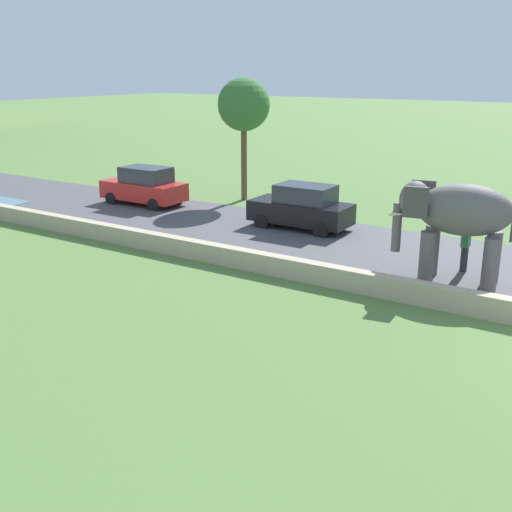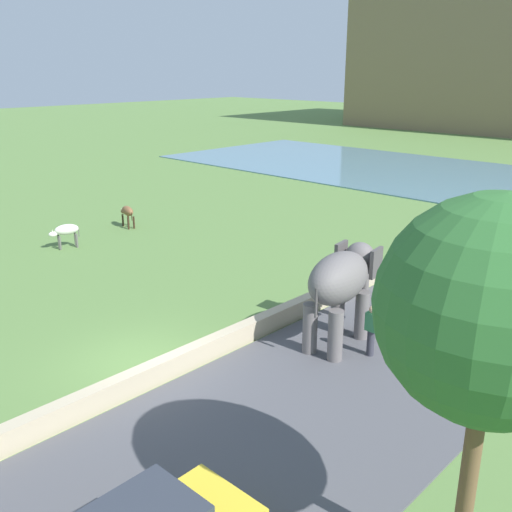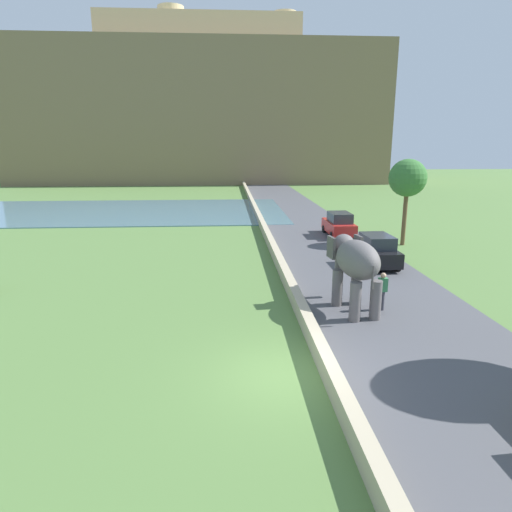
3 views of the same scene
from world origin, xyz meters
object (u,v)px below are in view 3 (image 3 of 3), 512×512
(person_beside_elephant, at_px, (382,291))
(car_black, at_px, (376,250))
(elephant, at_px, (355,263))
(car_red, at_px, (339,224))

(person_beside_elephant, xyz_separation_m, car_black, (2.01, 6.87, 0.03))
(elephant, xyz_separation_m, person_beside_elephant, (1.17, -0.08, -1.16))
(person_beside_elephant, relative_size, car_black, 0.41)
(elephant, height_order, car_black, elephant)
(car_red, height_order, car_black, same)
(elephant, bearing_deg, person_beside_elephant, -3.72)
(person_beside_elephant, height_order, car_black, car_black)
(person_beside_elephant, bearing_deg, car_red, 82.44)
(person_beside_elephant, distance_m, car_red, 15.30)
(car_red, bearing_deg, elephant, -101.92)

